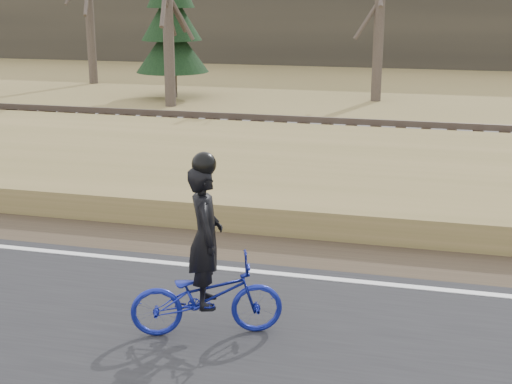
# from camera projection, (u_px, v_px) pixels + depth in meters

# --- Properties ---
(ground) EXTENTS (120.00, 120.00, 0.00)m
(ground) POSITION_uv_depth(u_px,v_px,m) (25.00, 258.00, 10.31)
(ground) COLOR olive
(ground) RESTS_ON ground
(edge_line) EXTENTS (120.00, 0.12, 0.01)m
(edge_line) POSITION_uv_depth(u_px,v_px,m) (32.00, 250.00, 10.48)
(edge_line) COLOR silver
(edge_line) RESTS_ON road
(shoulder) EXTENTS (120.00, 1.60, 0.04)m
(shoulder) POSITION_uv_depth(u_px,v_px,m) (66.00, 231.00, 11.43)
(shoulder) COLOR #473A2B
(shoulder) RESTS_ON ground
(embankment) EXTENTS (120.00, 5.00, 0.44)m
(embankment) POSITION_uv_depth(u_px,v_px,m) (141.00, 174.00, 14.17)
(embankment) COLOR olive
(embankment) RESTS_ON ground
(ballast) EXTENTS (120.00, 3.00, 0.45)m
(ballast) POSITION_uv_depth(u_px,v_px,m) (202.00, 137.00, 17.71)
(ballast) COLOR slate
(ballast) RESTS_ON ground
(railroad) EXTENTS (120.00, 2.40, 0.29)m
(railroad) POSITION_uv_depth(u_px,v_px,m) (202.00, 125.00, 17.62)
(railroad) COLOR black
(railroad) RESTS_ON ballast
(treeline_backdrop) EXTENTS (120.00, 4.00, 6.00)m
(treeline_backdrop) POSITION_uv_depth(u_px,v_px,m) (335.00, 5.00, 37.45)
(treeline_backdrop) COLOR #383328
(treeline_backdrop) RESTS_ON ground
(cyclist) EXTENTS (1.77, 1.12, 2.07)m
(cyclist) POSITION_uv_depth(u_px,v_px,m) (206.00, 278.00, 7.76)
(cyclist) COLOR navy
(cyclist) RESTS_ON road
(bare_tree_near_left) EXTENTS (0.36, 0.36, 6.81)m
(bare_tree_near_left) POSITION_uv_depth(u_px,v_px,m) (167.00, 2.00, 23.03)
(bare_tree_near_left) COLOR brown
(bare_tree_near_left) RESTS_ON ground
(conifer) EXTENTS (2.60, 2.60, 6.08)m
(conifer) POSITION_uv_depth(u_px,v_px,m) (171.00, 16.00, 25.18)
(conifer) COLOR brown
(conifer) RESTS_ON ground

